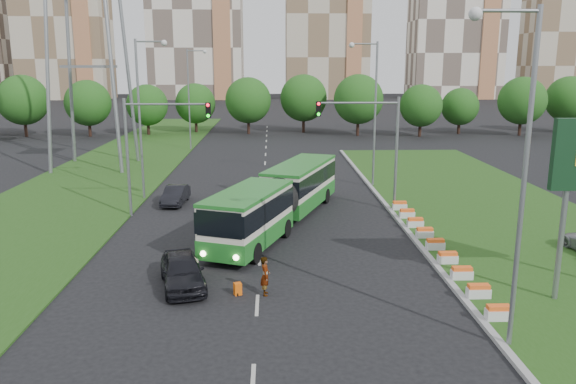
{
  "coord_description": "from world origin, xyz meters",
  "views": [
    {
      "loc": [
        -2.35,
        -28.54,
        10.09
      ],
      "look_at": [
        -1.34,
        4.61,
        2.6
      ],
      "focal_mm": 35.0,
      "sensor_mm": 36.0,
      "label": 1
    }
  ],
  "objects_px": {
    "traffic_mast_median": "(374,136)",
    "pedestrian": "(265,276)",
    "articulated_bus": "(275,198)",
    "shopping_trolley": "(238,289)",
    "car_left_near": "(182,271)",
    "car_left_far": "(175,195)",
    "traffic_mast_left": "(151,138)"
  },
  "relations": [
    {
      "from": "traffic_mast_left",
      "to": "car_left_near",
      "type": "distance_m",
      "value": 14.15
    },
    {
      "from": "traffic_mast_median",
      "to": "shopping_trolley",
      "type": "bearing_deg",
      "value": -120.29
    },
    {
      "from": "traffic_mast_median",
      "to": "car_left_far",
      "type": "distance_m",
      "value": 15.2
    },
    {
      "from": "articulated_bus",
      "to": "pedestrian",
      "type": "xyz_separation_m",
      "value": [
        -0.55,
        -11.4,
        -0.89
      ]
    },
    {
      "from": "traffic_mast_left",
      "to": "car_left_near",
      "type": "relative_size",
      "value": 1.73
    },
    {
      "from": "pedestrian",
      "to": "shopping_trolley",
      "type": "height_order",
      "value": "pedestrian"
    },
    {
      "from": "articulated_bus",
      "to": "car_left_far",
      "type": "height_order",
      "value": "articulated_bus"
    },
    {
      "from": "articulated_bus",
      "to": "shopping_trolley",
      "type": "distance_m",
      "value": 11.62
    },
    {
      "from": "shopping_trolley",
      "to": "pedestrian",
      "type": "bearing_deg",
      "value": -22.05
    },
    {
      "from": "traffic_mast_median",
      "to": "pedestrian",
      "type": "xyz_separation_m",
      "value": [
        -7.43,
        -14.87,
        -4.45
      ]
    },
    {
      "from": "car_left_near",
      "to": "pedestrian",
      "type": "xyz_separation_m",
      "value": [
        3.86,
        -1.05,
        0.11
      ]
    },
    {
      "from": "shopping_trolley",
      "to": "traffic_mast_left",
      "type": "bearing_deg",
      "value": 93.82
    },
    {
      "from": "traffic_mast_left",
      "to": "pedestrian",
      "type": "distance_m",
      "value": 16.49
    },
    {
      "from": "pedestrian",
      "to": "car_left_near",
      "type": "bearing_deg",
      "value": 72.87
    },
    {
      "from": "articulated_bus",
      "to": "car_left_near",
      "type": "bearing_deg",
      "value": -92.24
    },
    {
      "from": "pedestrian",
      "to": "traffic_mast_left",
      "type": "bearing_deg",
      "value": 27.2
    },
    {
      "from": "traffic_mast_left",
      "to": "car_left_near",
      "type": "bearing_deg",
      "value": -73.23
    },
    {
      "from": "articulated_bus",
      "to": "shopping_trolley",
      "type": "xyz_separation_m",
      "value": [
        -1.8,
        -11.38,
        -1.5
      ]
    },
    {
      "from": "traffic_mast_median",
      "to": "shopping_trolley",
      "type": "xyz_separation_m",
      "value": [
        -8.68,
        -14.85,
        -5.07
      ]
    },
    {
      "from": "car_left_near",
      "to": "pedestrian",
      "type": "distance_m",
      "value": 4.0
    },
    {
      "from": "shopping_trolley",
      "to": "car_left_near",
      "type": "bearing_deg",
      "value": 137.21
    },
    {
      "from": "articulated_bus",
      "to": "car_left_far",
      "type": "bearing_deg",
      "value": 162.68
    },
    {
      "from": "traffic_mast_left",
      "to": "articulated_bus",
      "type": "distance_m",
      "value": 9.35
    },
    {
      "from": "pedestrian",
      "to": "shopping_trolley",
      "type": "distance_m",
      "value": 1.39
    },
    {
      "from": "shopping_trolley",
      "to": "car_left_far",
      "type": "bearing_deg",
      "value": 86.8
    },
    {
      "from": "car_left_far",
      "to": "pedestrian",
      "type": "bearing_deg",
      "value": -64.32
    },
    {
      "from": "traffic_mast_median",
      "to": "car_left_far",
      "type": "height_order",
      "value": "traffic_mast_median"
    },
    {
      "from": "traffic_mast_median",
      "to": "traffic_mast_left",
      "type": "xyz_separation_m",
      "value": [
        -15.16,
        -1.0,
        0.0
      ]
    },
    {
      "from": "traffic_mast_left",
      "to": "articulated_bus",
      "type": "bearing_deg",
      "value": -16.63
    },
    {
      "from": "traffic_mast_median",
      "to": "car_left_near",
      "type": "bearing_deg",
      "value": -129.25
    },
    {
      "from": "car_left_near",
      "to": "car_left_far",
      "type": "height_order",
      "value": "car_left_near"
    },
    {
      "from": "traffic_mast_left",
      "to": "pedestrian",
      "type": "relative_size",
      "value": 4.46
    }
  ]
}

